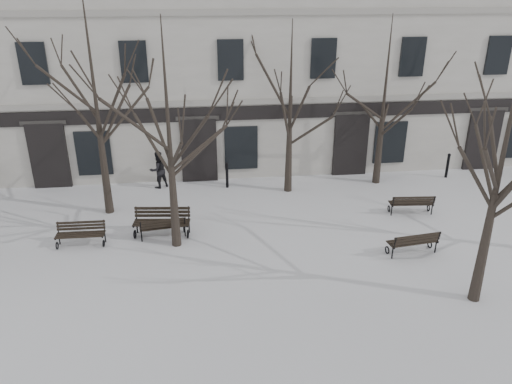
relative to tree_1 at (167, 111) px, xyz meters
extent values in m
plane|color=white|center=(4.41, -1.99, -4.77)|extent=(100.00, 100.00, 0.00)
cube|color=beige|center=(4.41, 11.01, 0.73)|extent=(40.00, 10.00, 11.00)
cube|color=gray|center=(4.41, 5.98, -1.17)|extent=(40.00, 0.12, 0.25)
cube|color=gray|center=(4.41, 5.98, 2.53)|extent=(40.00, 0.12, 0.25)
cube|color=black|center=(4.41, 5.97, -1.67)|extent=(40.00, 0.10, 0.60)
cube|color=black|center=(-5.59, 5.95, -3.32)|extent=(1.60, 0.22, 2.90)
cube|color=#2D2B28|center=(-5.59, 5.91, -1.82)|extent=(1.90, 0.08, 0.18)
cube|color=black|center=(-3.69, 5.96, -3.27)|extent=(1.50, 0.14, 2.00)
cube|color=black|center=(0.91, 5.95, -3.32)|extent=(1.60, 0.22, 2.90)
cube|color=#2D2B28|center=(0.91, 5.91, -1.82)|extent=(1.90, 0.08, 0.18)
cube|color=black|center=(2.81, 5.96, -3.27)|extent=(1.50, 0.14, 2.00)
cube|color=black|center=(7.91, 5.95, -3.32)|extent=(1.60, 0.22, 2.90)
cube|color=#2D2B28|center=(7.91, 5.91, -1.82)|extent=(1.90, 0.08, 0.18)
cube|color=black|center=(9.81, 5.96, -3.27)|extent=(1.50, 0.14, 2.00)
cube|color=black|center=(14.41, 5.95, -3.32)|extent=(1.60, 0.22, 2.90)
cube|color=#2D2B28|center=(14.41, 5.91, -1.82)|extent=(1.90, 0.08, 0.18)
cube|color=black|center=(-5.59, 5.96, 0.63)|extent=(1.10, 0.14, 1.70)
cube|color=black|center=(-1.59, 5.96, 0.63)|extent=(1.10, 0.14, 1.70)
cube|color=black|center=(2.41, 5.96, 0.63)|extent=(1.10, 0.14, 1.70)
cube|color=black|center=(6.41, 5.96, 0.63)|extent=(1.10, 0.14, 1.70)
cube|color=black|center=(10.41, 5.96, 0.63)|extent=(1.10, 0.14, 1.70)
cube|color=black|center=(14.41, 5.96, 0.63)|extent=(1.10, 0.14, 1.70)
cone|color=black|center=(0.00, 0.00, -3.17)|extent=(0.34, 0.34, 3.21)
cone|color=black|center=(8.67, -4.24, -3.10)|extent=(0.34, 0.34, 3.34)
cone|color=black|center=(-2.73, 2.99, -2.94)|extent=(0.34, 0.34, 3.66)
cone|color=black|center=(4.71, 4.31, -3.27)|extent=(0.34, 0.34, 3.01)
cone|color=black|center=(8.87, 4.80, -3.24)|extent=(0.34, 0.34, 3.07)
torus|color=black|center=(-1.50, 0.65, -4.61)|extent=(0.09, 0.33, 0.32)
cylinder|color=black|center=(-1.45, 1.05, -4.52)|extent=(0.06, 0.06, 0.50)
cube|color=black|center=(-1.47, 0.85, -4.27)|extent=(0.12, 0.62, 0.06)
torus|color=black|center=(0.39, 0.45, -4.61)|extent=(0.09, 0.33, 0.32)
cylinder|color=black|center=(0.43, 0.85, -4.52)|extent=(0.06, 0.06, 0.50)
cube|color=black|center=(0.41, 0.65, -4.27)|extent=(0.12, 0.62, 0.06)
cube|color=black|center=(-0.56, 0.50, -4.25)|extent=(2.01, 0.32, 0.04)
cube|color=black|center=(-0.54, 0.66, -4.25)|extent=(2.01, 0.32, 0.04)
cube|color=black|center=(-0.52, 0.82, -4.25)|extent=(2.01, 0.32, 0.04)
cube|color=black|center=(-0.51, 0.97, -4.25)|extent=(2.01, 0.32, 0.04)
cube|color=black|center=(-0.50, 1.01, -4.10)|extent=(2.00, 0.26, 0.10)
cube|color=black|center=(-0.50, 1.04, -3.97)|extent=(2.00, 0.26, 0.10)
cube|color=black|center=(-0.50, 1.06, -3.83)|extent=(2.00, 0.26, 0.10)
cylinder|color=black|center=(-1.44, 1.14, -4.05)|extent=(0.06, 0.16, 0.55)
cylinder|color=black|center=(0.44, 0.93, -4.05)|extent=(0.06, 0.16, 0.55)
torus|color=black|center=(0.24, 0.92, -4.64)|extent=(0.08, 0.27, 0.26)
cylinder|color=black|center=(0.29, 0.59, -4.57)|extent=(0.05, 0.05, 0.41)
cube|color=black|center=(0.26, 0.75, -4.36)|extent=(0.12, 0.50, 0.05)
torus|color=black|center=(-1.28, 0.69, -4.64)|extent=(0.08, 0.27, 0.26)
cylinder|color=black|center=(-1.23, 0.37, -4.57)|extent=(0.05, 0.05, 0.41)
cube|color=black|center=(-1.25, 0.53, -4.36)|extent=(0.12, 0.50, 0.05)
cube|color=black|center=(-0.52, 0.84, -4.35)|extent=(1.62, 0.31, 0.03)
cube|color=black|center=(-0.51, 0.72, -4.35)|extent=(1.62, 0.31, 0.03)
cube|color=black|center=(-0.49, 0.59, -4.35)|extent=(1.62, 0.31, 0.03)
cube|color=black|center=(-0.47, 0.47, -4.35)|extent=(1.62, 0.31, 0.03)
cube|color=black|center=(-0.46, 0.43, -4.23)|extent=(1.61, 0.26, 0.08)
cube|color=black|center=(-0.46, 0.41, -4.12)|extent=(1.61, 0.26, 0.08)
cube|color=black|center=(-0.46, 0.39, -4.01)|extent=(1.61, 0.26, 0.08)
cylinder|color=black|center=(0.30, 0.52, -4.18)|extent=(0.05, 0.13, 0.45)
cylinder|color=black|center=(-1.22, 0.30, -4.18)|extent=(0.05, 0.13, 0.45)
torus|color=black|center=(8.69, -1.23, -4.64)|extent=(0.08, 0.28, 0.28)
cylinder|color=black|center=(8.73, -1.57, -4.56)|extent=(0.05, 0.05, 0.43)
cube|color=black|center=(8.71, -1.40, -4.34)|extent=(0.12, 0.52, 0.05)
torus|color=black|center=(7.09, -1.45, -4.64)|extent=(0.08, 0.28, 0.28)
cylinder|color=black|center=(7.13, -1.79, -4.56)|extent=(0.05, 0.05, 0.43)
cube|color=black|center=(7.11, -1.62, -4.34)|extent=(0.12, 0.52, 0.05)
cube|color=black|center=(7.88, -1.30, -4.32)|extent=(1.71, 0.31, 0.03)
cube|color=black|center=(7.90, -1.44, -4.32)|extent=(1.71, 0.31, 0.03)
cube|color=black|center=(7.92, -1.57, -4.32)|extent=(1.71, 0.31, 0.03)
cube|color=black|center=(7.94, -1.70, -4.32)|extent=(1.71, 0.31, 0.03)
cube|color=black|center=(7.94, -1.74, -4.20)|extent=(1.70, 0.26, 0.09)
cube|color=black|center=(7.94, -1.76, -4.09)|extent=(1.70, 0.26, 0.09)
cube|color=black|center=(7.95, -1.78, -3.97)|extent=(1.70, 0.26, 0.09)
cylinder|color=black|center=(8.75, -1.65, -4.15)|extent=(0.06, 0.14, 0.47)
cylinder|color=black|center=(7.14, -1.86, -4.15)|extent=(0.06, 0.14, 0.47)
torus|color=black|center=(-4.07, 0.17, -4.64)|extent=(0.05, 0.27, 0.27)
cylinder|color=black|center=(-4.07, 0.50, -4.56)|extent=(0.05, 0.05, 0.41)
cube|color=black|center=(-4.07, 0.33, -4.36)|extent=(0.05, 0.51, 0.05)
torus|color=black|center=(-2.51, 0.14, -4.64)|extent=(0.05, 0.27, 0.27)
cylinder|color=black|center=(-2.50, 0.47, -4.56)|extent=(0.05, 0.05, 0.41)
cube|color=black|center=(-2.50, 0.31, -4.36)|extent=(0.05, 0.51, 0.05)
cube|color=black|center=(-3.29, 0.12, -4.34)|extent=(1.66, 0.11, 0.03)
cube|color=black|center=(-3.29, 0.25, -4.34)|extent=(1.66, 0.11, 0.03)
cube|color=black|center=(-3.29, 0.38, -4.34)|extent=(1.66, 0.11, 0.03)
cube|color=black|center=(-3.28, 0.51, -4.34)|extent=(1.66, 0.11, 0.03)
cube|color=black|center=(-3.28, 0.54, -4.22)|extent=(1.66, 0.06, 0.08)
cube|color=black|center=(-3.28, 0.56, -4.11)|extent=(1.66, 0.06, 0.08)
cube|color=black|center=(-3.28, 0.58, -4.00)|extent=(1.66, 0.06, 0.08)
cylinder|color=black|center=(-4.07, 0.57, -4.17)|extent=(0.04, 0.13, 0.46)
cylinder|color=black|center=(-2.50, 0.55, -4.17)|extent=(0.04, 0.13, 0.46)
torus|color=black|center=(9.92, 1.60, -4.64)|extent=(0.07, 0.28, 0.27)
cylinder|color=black|center=(9.90, 1.26, -4.56)|extent=(0.05, 0.05, 0.42)
cube|color=black|center=(9.91, 1.43, -4.35)|extent=(0.09, 0.52, 0.05)
torus|color=black|center=(8.33, 1.72, -4.64)|extent=(0.07, 0.28, 0.27)
cylinder|color=black|center=(8.30, 1.38, -4.56)|extent=(0.05, 0.05, 0.42)
cube|color=black|center=(8.32, 1.55, -4.35)|extent=(0.09, 0.52, 0.05)
cube|color=black|center=(9.13, 1.69, -4.33)|extent=(1.69, 0.21, 0.03)
cube|color=black|center=(9.12, 1.56, -4.33)|extent=(1.69, 0.21, 0.03)
cube|color=black|center=(9.11, 1.43, -4.33)|extent=(1.69, 0.21, 0.03)
cube|color=black|center=(9.10, 1.30, -4.33)|extent=(1.69, 0.21, 0.03)
cube|color=black|center=(9.10, 1.26, -4.21)|extent=(1.69, 0.16, 0.08)
cube|color=black|center=(9.09, 1.24, -4.09)|extent=(1.69, 0.16, 0.08)
cube|color=black|center=(9.09, 1.22, -3.98)|extent=(1.69, 0.16, 0.08)
cylinder|color=black|center=(9.89, 1.18, -4.16)|extent=(0.05, 0.14, 0.47)
cylinder|color=black|center=(8.30, 1.30, -4.16)|extent=(0.05, 0.14, 0.47)
cylinder|color=black|center=(2.09, 4.99, -4.23)|extent=(0.13, 0.13, 1.08)
sphere|color=black|center=(2.09, 4.99, -3.67)|extent=(0.15, 0.15, 0.15)
cylinder|color=black|center=(12.33, 5.01, -4.23)|extent=(0.13, 0.13, 1.08)
sphere|color=black|center=(12.33, 5.01, -3.67)|extent=(0.15, 0.15, 0.15)
imported|color=black|center=(-0.91, 5.36, -4.77)|extent=(1.02, 0.96, 1.66)
camera|label=1|loc=(0.98, -15.51, 3.82)|focal=35.00mm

